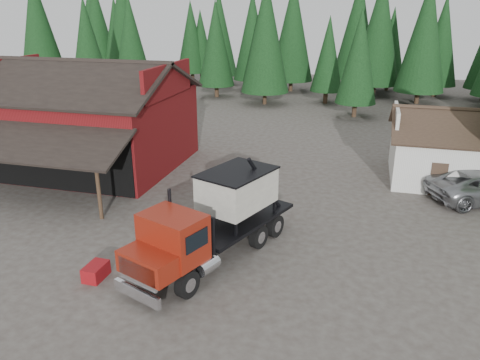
# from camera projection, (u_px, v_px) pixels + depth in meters

# --- Properties ---
(ground) EXTENTS (120.00, 120.00, 0.00)m
(ground) POSITION_uv_depth(u_px,v_px,m) (188.00, 252.00, 20.99)
(ground) COLOR #433A34
(ground) RESTS_ON ground
(red_barn) EXTENTS (12.80, 13.63, 7.18)m
(red_barn) POSITION_uv_depth(u_px,v_px,m) (88.00, 126.00, 31.72)
(red_barn) COLOR maroon
(red_barn) RESTS_ON ground
(farmhouse) EXTENTS (8.60, 6.42, 4.65)m
(farmhouse) POSITION_uv_depth(u_px,v_px,m) (460.00, 156.00, 28.94)
(farmhouse) COLOR silver
(farmhouse) RESTS_ON ground
(conifer_backdrop) EXTENTS (76.00, 16.00, 16.00)m
(conifer_backdrop) POSITION_uv_depth(u_px,v_px,m) (309.00, 94.00, 58.96)
(conifer_backdrop) COLOR black
(conifer_backdrop) RESTS_ON ground
(near_pine_a) EXTENTS (4.40, 4.40, 11.40)m
(near_pine_a) POSITION_uv_depth(u_px,v_px,m) (88.00, 46.00, 49.51)
(near_pine_a) COLOR #382619
(near_pine_a) RESTS_ON ground
(near_pine_b) EXTENTS (3.96, 3.96, 10.40)m
(near_pine_b) POSITION_uv_depth(u_px,v_px,m) (359.00, 56.00, 44.58)
(near_pine_b) COLOR #382619
(near_pine_b) RESTS_ON ground
(near_pine_d) EXTENTS (5.28, 5.28, 13.40)m
(near_pine_d) POSITION_uv_depth(u_px,v_px,m) (266.00, 36.00, 50.14)
(near_pine_d) COLOR #382619
(near_pine_d) RESTS_ON ground
(feed_truck) EXTENTS (5.50, 9.35, 4.11)m
(feed_truck) POSITION_uv_depth(u_px,v_px,m) (216.00, 217.00, 19.94)
(feed_truck) COLOR black
(feed_truck) RESTS_ON ground
(equip_box) EXTENTS (0.72, 1.11, 0.60)m
(equip_box) POSITION_uv_depth(u_px,v_px,m) (96.00, 271.00, 18.85)
(equip_box) COLOR maroon
(equip_box) RESTS_ON ground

